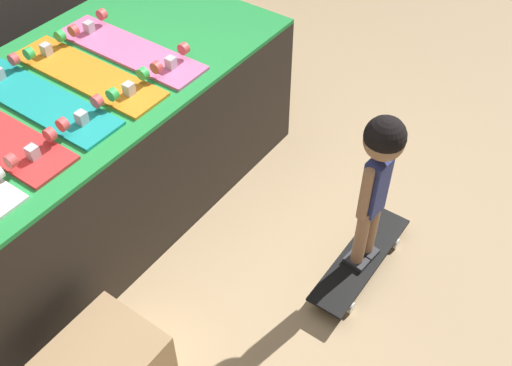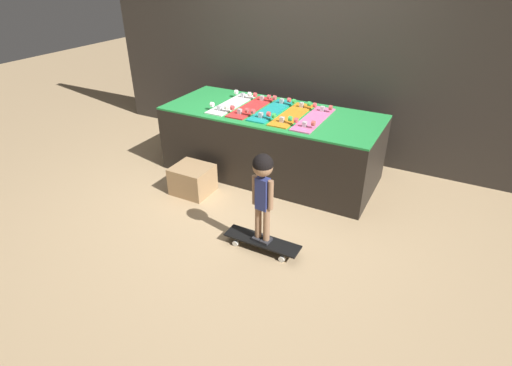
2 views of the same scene
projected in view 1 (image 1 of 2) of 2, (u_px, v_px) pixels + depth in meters
The scene contains 7 objects.
ground_plane at pixel (166, 276), 2.77m from camera, with size 16.00×16.00×0.00m, color tan.
display_rack at pixel (62, 168), 2.75m from camera, with size 2.36×0.98×0.75m.
skateboard_teal_on_rack at pixel (40, 99), 2.48m from camera, with size 0.21×0.78×0.09m.
skateboard_orange_on_rack at pixel (87, 73), 2.61m from camera, with size 0.21×0.78×0.09m.
skateboard_pink_on_rack at pixel (129, 49), 2.75m from camera, with size 0.21×0.78×0.09m.
skateboard_on_floor at pixel (360, 260), 2.75m from camera, with size 0.67×0.18×0.09m.
child at pixel (379, 168), 2.34m from camera, with size 0.19×0.16×0.81m.
Camera 1 is at (-1.10, -1.30, 2.27)m, focal length 42.00 mm.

